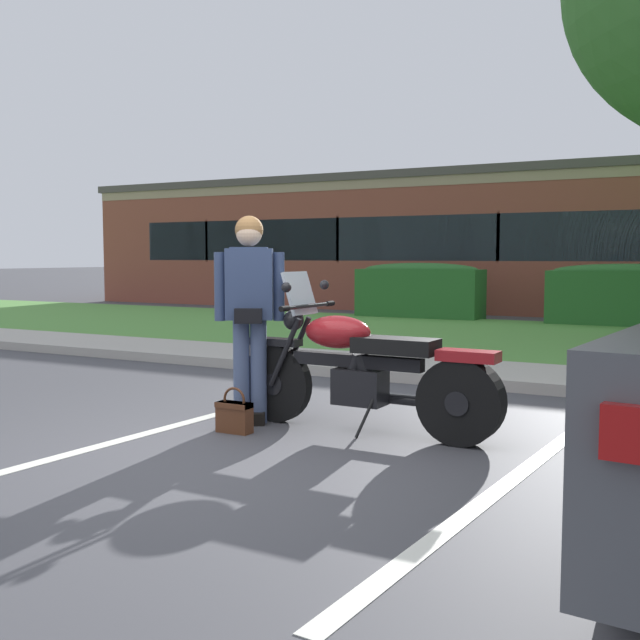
% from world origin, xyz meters
% --- Properties ---
extents(ground_plane, '(140.00, 140.00, 0.00)m').
position_xyz_m(ground_plane, '(0.00, 0.00, 0.00)').
color(ground_plane, '#424247').
extents(curb_strip, '(60.00, 0.20, 0.12)m').
position_xyz_m(curb_strip, '(0.00, 3.37, 0.06)').
color(curb_strip, '#ADA89E').
rests_on(curb_strip, ground).
extents(concrete_walk, '(60.00, 1.50, 0.08)m').
position_xyz_m(concrete_walk, '(0.00, 4.22, 0.04)').
color(concrete_walk, '#ADA89E').
rests_on(concrete_walk, ground).
extents(grass_lawn, '(60.00, 6.35, 0.06)m').
position_xyz_m(grass_lawn, '(0.00, 8.14, 0.03)').
color(grass_lawn, '#518E3D').
rests_on(grass_lawn, ground).
extents(stall_stripe_0, '(0.47, 4.40, 0.01)m').
position_xyz_m(stall_stripe_0, '(-1.01, 0.20, 0.00)').
color(stall_stripe_0, silver).
rests_on(stall_stripe_0, ground).
extents(stall_stripe_1, '(0.47, 4.40, 0.01)m').
position_xyz_m(stall_stripe_1, '(1.79, 0.20, 0.00)').
color(stall_stripe_1, silver).
rests_on(stall_stripe_1, ground).
extents(motorcycle, '(2.24, 0.82, 1.26)m').
position_xyz_m(motorcycle, '(0.53, 1.00, 0.49)').
color(motorcycle, black).
rests_on(motorcycle, ground).
extents(rider_person, '(0.51, 0.40, 1.70)m').
position_xyz_m(rider_person, '(-0.51, 0.87, 0.99)').
color(rider_person, black).
rests_on(rider_person, ground).
extents(handbag, '(0.28, 0.13, 0.36)m').
position_xyz_m(handbag, '(-0.43, 0.52, 0.14)').
color(handbag, '#562D19').
rests_on(handbag, ground).
extents(hedge_left, '(2.73, 0.90, 1.24)m').
position_xyz_m(hedge_left, '(-2.91, 11.26, 0.65)').
color(hedge_left, '#286028').
rests_on(hedge_left, ground).
extents(hedge_center_left, '(2.98, 0.90, 1.24)m').
position_xyz_m(hedge_center_left, '(1.34, 11.26, 0.65)').
color(hedge_center_left, '#286028').
rests_on(hedge_center_left, ground).
extents(brick_building, '(24.69, 9.54, 3.51)m').
position_xyz_m(brick_building, '(-1.68, 17.76, 1.76)').
color(brick_building, brown).
rests_on(brick_building, ground).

